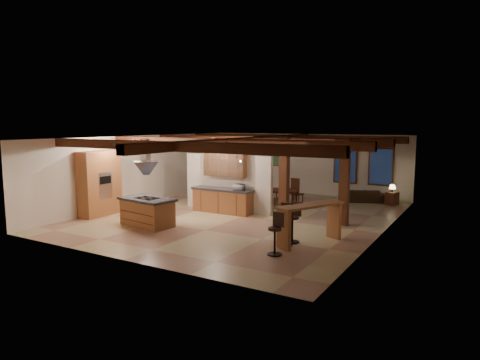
% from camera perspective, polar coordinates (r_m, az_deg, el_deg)
% --- Properties ---
extents(ground, '(12.00, 12.00, 0.00)m').
position_cam_1_polar(ground, '(15.90, 0.48, -4.81)').
color(ground, tan).
rests_on(ground, ground).
extents(room_walls, '(12.00, 12.00, 12.00)m').
position_cam_1_polar(room_walls, '(15.61, 0.49, 1.59)').
color(room_walls, beige).
rests_on(room_walls, ground).
extents(ceiling_beams, '(10.00, 12.00, 0.28)m').
position_cam_1_polar(ceiling_beams, '(15.54, 0.49, 5.19)').
color(ceiling_beams, '#3E150F').
rests_on(ceiling_beams, room_walls).
extents(timber_posts, '(2.50, 0.30, 2.90)m').
position_cam_1_polar(timber_posts, '(15.00, 9.76, 1.17)').
color(timber_posts, '#3E150F').
rests_on(timber_posts, ground).
extents(partition_wall, '(3.80, 0.18, 2.20)m').
position_cam_1_polar(partition_wall, '(16.63, -1.64, -0.41)').
color(partition_wall, beige).
rests_on(partition_wall, ground).
extents(pantry_cabinet, '(0.67, 1.60, 2.40)m').
position_cam_1_polar(pantry_cabinet, '(16.64, -18.23, -0.44)').
color(pantry_cabinet, brown).
rests_on(pantry_cabinet, ground).
extents(back_counter, '(2.50, 0.66, 0.94)m').
position_cam_1_polar(back_counter, '(16.41, -2.35, -2.73)').
color(back_counter, brown).
rests_on(back_counter, ground).
extents(upper_display_cabinet, '(1.80, 0.36, 0.95)m').
position_cam_1_polar(upper_display_cabinet, '(16.38, -2.00, 2.11)').
color(upper_display_cabinet, brown).
rests_on(upper_display_cabinet, partition_wall).
extents(range_hood, '(1.10, 1.10, 1.40)m').
position_cam_1_polar(range_hood, '(14.44, -12.41, 0.94)').
color(range_hood, silver).
rests_on(range_hood, room_walls).
extents(back_windows, '(2.70, 0.07, 1.70)m').
position_cam_1_polar(back_windows, '(20.10, 16.05, 1.83)').
color(back_windows, '#3E150F').
rests_on(back_windows, room_walls).
extents(framed_art, '(0.65, 0.05, 0.85)m').
position_cam_1_polar(framed_art, '(21.55, 4.93, 3.00)').
color(framed_art, '#3E150F').
rests_on(framed_art, room_walls).
extents(recessed_cans, '(3.16, 2.46, 0.03)m').
position_cam_1_polar(recessed_cans, '(15.45, -11.36, 5.43)').
color(recessed_cans, silver).
rests_on(recessed_cans, room_walls).
extents(kitchen_island, '(2.04, 1.28, 0.95)m').
position_cam_1_polar(kitchen_island, '(14.64, -12.27, -4.14)').
color(kitchen_island, brown).
rests_on(kitchen_island, ground).
extents(dining_table, '(2.02, 1.46, 0.64)m').
position_cam_1_polar(dining_table, '(18.08, 4.78, -2.29)').
color(dining_table, '#401E10').
rests_on(dining_table, ground).
extents(sofa, '(1.99, 1.37, 0.54)m').
position_cam_1_polar(sofa, '(19.43, 15.97, -2.01)').
color(sofa, black).
rests_on(sofa, ground).
extents(microwave, '(0.41, 0.29, 0.22)m').
position_cam_1_polar(microwave, '(15.93, -0.12, -0.95)').
color(microwave, silver).
rests_on(microwave, back_counter).
extents(bar_counter, '(1.41, 2.20, 1.14)m').
position_cam_1_polar(bar_counter, '(12.31, 9.34, -4.90)').
color(bar_counter, brown).
rests_on(bar_counter, ground).
extents(side_table, '(0.56, 0.56, 0.53)m').
position_cam_1_polar(side_table, '(19.12, 19.59, -2.32)').
color(side_table, '#3E150F').
rests_on(side_table, ground).
extents(table_lamp, '(0.27, 0.27, 0.31)m').
position_cam_1_polar(table_lamp, '(19.05, 19.66, -0.88)').
color(table_lamp, black).
rests_on(table_lamp, side_table).
extents(bar_stool_a, '(0.39, 0.40, 1.10)m').
position_cam_1_polar(bar_stool_a, '(11.23, 4.78, -7.14)').
color(bar_stool_a, black).
rests_on(bar_stool_a, ground).
extents(bar_stool_b, '(0.41, 0.43, 1.18)m').
position_cam_1_polar(bar_stool_b, '(12.12, 6.11, -5.87)').
color(bar_stool_b, black).
rests_on(bar_stool_b, ground).
extents(bar_stool_c, '(0.42, 0.43, 1.17)m').
position_cam_1_polar(bar_stool_c, '(12.41, 7.11, -5.60)').
color(bar_stool_c, black).
rests_on(bar_stool_c, ground).
extents(dining_chairs, '(1.94, 1.94, 1.13)m').
position_cam_1_polar(dining_chairs, '(18.03, 4.79, -1.49)').
color(dining_chairs, '#3E150F').
rests_on(dining_chairs, ground).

